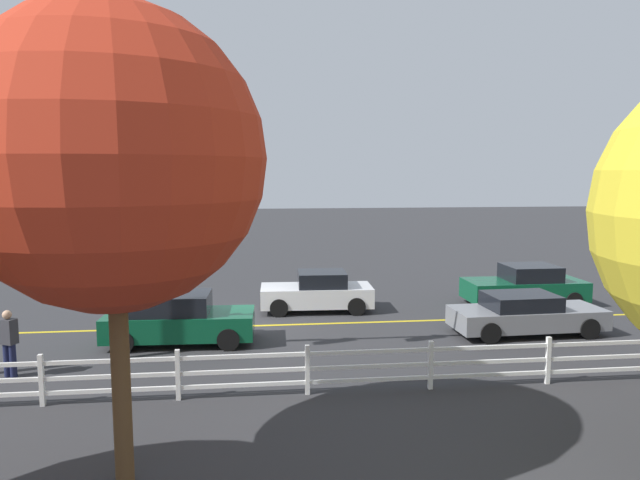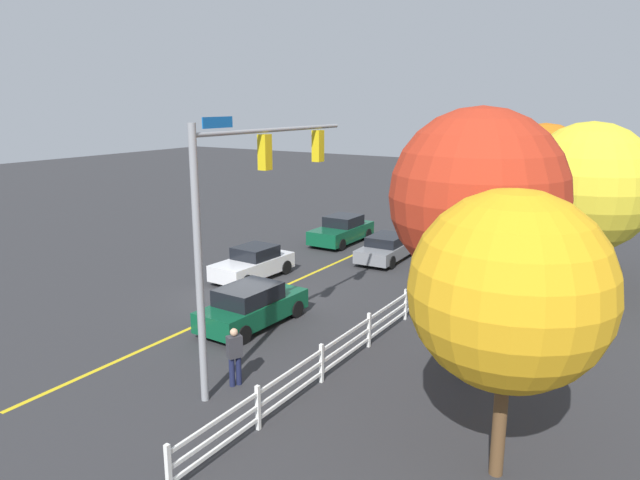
# 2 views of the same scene
# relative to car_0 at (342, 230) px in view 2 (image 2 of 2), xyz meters

# --- Properties ---
(ground_plane) EXTENTS (120.00, 120.00, 0.00)m
(ground_plane) POSITION_rel_car_0_xyz_m (10.62, 1.86, -0.72)
(ground_plane) COLOR #2D2D30
(lane_center_stripe) EXTENTS (28.00, 0.16, 0.01)m
(lane_center_stripe) POSITION_rel_car_0_xyz_m (6.62, 1.86, -0.72)
(lane_center_stripe) COLOR gold
(lane_center_stripe) RESTS_ON ground_plane
(signal_assembly) EXTENTS (6.89, 0.38, 7.36)m
(signal_assembly) POSITION_rel_car_0_xyz_m (15.31, 5.79, 4.43)
(signal_assembly) COLOR gray
(signal_assembly) RESTS_ON ground_plane
(car_0) EXTENTS (4.45, 1.95, 1.53)m
(car_0) POSITION_rel_car_0_xyz_m (0.00, 0.00, 0.00)
(car_0) COLOR #0C4C2D
(car_0) RESTS_ON ground_plane
(car_1) EXTENTS (4.37, 1.96, 1.50)m
(car_1) POSITION_rel_car_0_xyz_m (12.49, 3.54, 0.00)
(car_1) COLOR #0C4C2D
(car_1) RESTS_ON ground_plane
(car_2) EXTENTS (4.74, 1.96, 1.28)m
(car_2) POSITION_rel_car_0_xyz_m (1.83, 3.76, -0.09)
(car_2) COLOR slate
(car_2) RESTS_ON ground_plane
(car_3) EXTENTS (4.08, 1.93, 1.45)m
(car_3) POSITION_rel_car_0_xyz_m (7.96, 0.02, -0.04)
(car_3) COLOR silver
(car_3) RESTS_ON ground_plane
(pedestrian) EXTENTS (0.47, 0.41, 1.69)m
(pedestrian) POSITION_rel_car_0_xyz_m (16.27, 5.95, 0.21)
(pedestrian) COLOR #191E3F
(pedestrian) RESTS_ON ground_plane
(white_rail_fence) EXTENTS (26.10, 0.10, 1.15)m
(white_rail_fence) POSITION_rel_car_0_xyz_m (7.62, 7.89, -0.12)
(white_rail_fence) COLOR white
(white_rail_fence) RESTS_ON ground_plane
(tree_0) EXTENTS (4.05, 4.05, 6.13)m
(tree_0) POSITION_rel_car_0_xyz_m (16.42, 13.25, 3.38)
(tree_0) COLOR brown
(tree_0) RESTS_ON ground_plane
(tree_1) EXTENTS (4.75, 4.75, 7.64)m
(tree_1) POSITION_rel_car_0_xyz_m (12.38, 11.28, 4.53)
(tree_1) COLOR brown
(tree_1) RESTS_ON ground_plane
(tree_2) EXTENTS (5.17, 5.17, 7.00)m
(tree_2) POSITION_rel_car_0_xyz_m (2.43, 12.68, 3.68)
(tree_2) COLOR brown
(tree_2) RESTS_ON ground_plane
(tree_3) EXTENTS (4.79, 4.79, 6.77)m
(tree_3) POSITION_rel_car_0_xyz_m (-1.36, 10.14, 3.65)
(tree_3) COLOR brown
(tree_3) RESTS_ON ground_plane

